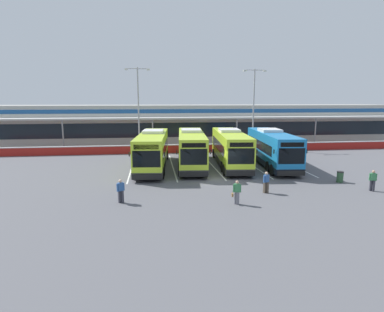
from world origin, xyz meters
The scene contains 19 objects.
ground_plane centered at (0.00, 0.00, 0.00)m, with size 200.00×200.00×0.00m, color #56565B.
terminal_building centered at (0.00, 26.91, 3.01)m, with size 70.00×13.00×6.00m.
red_barrier_wall centered at (0.00, 14.50, 0.56)m, with size 60.00×0.40×1.10m.
coach_bus_leftmost centered at (-6.22, 5.56, 1.79)m, with size 3.79×12.32×3.78m.
coach_bus_left_centre centered at (-2.22, 6.06, 1.79)m, with size 3.79×12.32×3.78m.
coach_bus_centre centered at (1.88, 5.86, 1.79)m, with size 3.79×12.32×3.78m.
coach_bus_right_centre centered at (6.22, 5.36, 1.79)m, with size 3.79×12.32×3.78m.
bay_stripe_far_west centered at (-8.40, 6.00, 0.00)m, with size 0.14×13.00×0.01m, color silver.
bay_stripe_west centered at (-4.20, 6.00, 0.00)m, with size 0.14×13.00×0.01m, color silver.
bay_stripe_mid_west centered at (0.00, 6.00, 0.00)m, with size 0.14×13.00×0.01m, color silver.
bay_stripe_centre centered at (4.20, 6.00, 0.00)m, with size 0.14×13.00×0.01m, color silver.
bay_stripe_mid_east centered at (8.40, 6.00, 0.00)m, with size 0.14×13.00×0.01m, color silver.
pedestrian_with_handbag centered at (-0.75, -6.54, 0.86)m, with size 0.63×0.39×1.62m.
pedestrian_in_dark_coat centered at (2.10, -4.32, 0.87)m, with size 0.52×0.34×1.62m.
pedestrian_child centered at (10.29, -4.85, 0.87)m, with size 0.53×0.38×1.62m.
pedestrian_near_bin centered at (-8.40, -5.30, 0.87)m, with size 0.51×0.36×1.62m.
lamp_post_west centered at (-8.00, 16.64, 6.29)m, with size 3.24×0.28×11.00m.
lamp_post_centre centered at (7.81, 16.68, 6.29)m, with size 3.24×0.28×11.00m.
litter_bin centered at (9.38, -2.12, 0.47)m, with size 0.54×0.54×0.93m.
Camera 1 is at (-6.17, -25.99, 6.85)m, focal length 29.32 mm.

